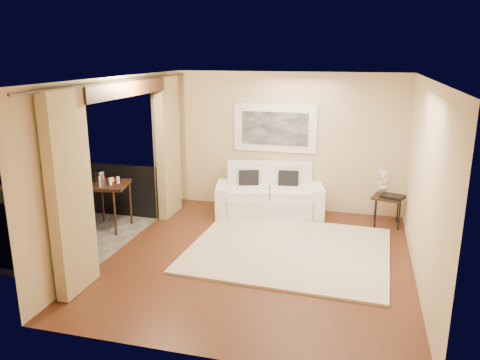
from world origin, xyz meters
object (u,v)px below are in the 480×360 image
(balcony_chair_far, at_px, (48,205))
(ice_bucket, at_px, (100,176))
(bistro_table, at_px, (107,188))
(sofa, at_px, (269,196))
(side_table, at_px, (388,199))
(orchid, at_px, (383,181))
(balcony_chair_near, at_px, (36,212))

(balcony_chair_far, bearing_deg, ice_bucket, -120.78)
(balcony_chair_far, height_order, ice_bucket, ice_bucket)
(bistro_table, relative_size, balcony_chair_far, 0.92)
(sofa, height_order, ice_bucket, ice_bucket)
(sofa, xyz_separation_m, bistro_table, (-2.61, -1.52, 0.40))
(bistro_table, relative_size, ice_bucket, 4.19)
(ice_bucket, bearing_deg, sofa, 27.57)
(side_table, distance_m, orchid, 0.35)
(sofa, bearing_deg, balcony_chair_far, -161.84)
(balcony_chair_far, distance_m, balcony_chair_near, 0.62)
(bistro_table, height_order, balcony_chair_far, balcony_chair_far)
(sofa, distance_m, side_table, 2.20)
(sofa, height_order, balcony_chair_near, balcony_chair_near)
(bistro_table, bearing_deg, orchid, 18.42)
(bistro_table, bearing_deg, side_table, 16.50)
(side_table, relative_size, bistro_table, 0.74)
(sofa, height_order, orchid, orchid)
(orchid, xyz_separation_m, ice_bucket, (-4.86, -1.50, 0.14))
(bistro_table, xyz_separation_m, balcony_chair_near, (-0.64, -1.07, -0.14))
(side_table, relative_size, balcony_chair_near, 0.59)
(sofa, bearing_deg, orchid, -10.63)
(balcony_chair_far, distance_m, ice_bucket, 0.98)
(sofa, height_order, balcony_chair_far, sofa)
(bistro_table, distance_m, balcony_chair_near, 1.25)
(balcony_chair_far, height_order, balcony_chair_near, balcony_chair_near)
(sofa, relative_size, balcony_chair_far, 2.39)
(sofa, xyz_separation_m, balcony_chair_far, (-3.47, -2.01, 0.18))
(sofa, bearing_deg, ice_bucket, -164.43)
(side_table, height_order, balcony_chair_near, balcony_chair_near)
(balcony_chair_near, bearing_deg, sofa, 37.12)
(sofa, bearing_deg, bistro_table, -161.88)
(orchid, xyz_separation_m, balcony_chair_near, (-5.33, -2.64, -0.18))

